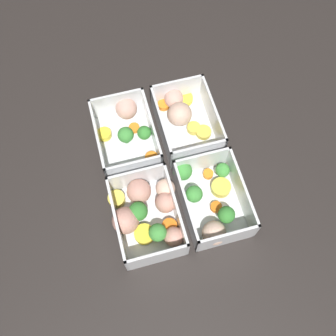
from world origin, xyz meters
name	(u,v)px	position (x,y,z in m)	size (l,w,h in m)	color
ground_plane	(168,173)	(0.00, 0.00, 0.00)	(4.00, 4.00, 0.00)	#282321
container_near_left	(210,201)	(-0.09, -0.06, 0.03)	(0.18, 0.12, 0.07)	white
container_near_right	(183,117)	(0.11, -0.06, 0.02)	(0.18, 0.12, 0.07)	white
container_far_left	(146,213)	(-0.08, 0.06, 0.03)	(0.17, 0.15, 0.07)	white
container_far_right	(127,131)	(0.10, 0.06, 0.02)	(0.18, 0.12, 0.07)	white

